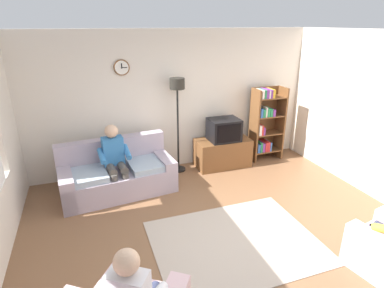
{
  "coord_description": "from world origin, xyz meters",
  "views": [
    {
      "loc": [
        -1.67,
        -3.18,
        2.8
      ],
      "look_at": [
        -0.22,
        0.96,
        1.1
      ],
      "focal_mm": 29.42,
      "sensor_mm": 36.0,
      "label": 1
    }
  ],
  "objects_px": {
    "tv_stand": "(223,153)",
    "floor_lamp": "(177,100)",
    "tv": "(224,130)",
    "bookshelf": "(265,123)",
    "person_on_couch": "(115,157)",
    "couch": "(117,175)"
  },
  "relations": [
    {
      "from": "tv_stand",
      "to": "couch",
      "type": "bearing_deg",
      "value": -170.25
    },
    {
      "from": "couch",
      "to": "bookshelf",
      "type": "relative_size",
      "value": 1.28
    },
    {
      "from": "tv_stand",
      "to": "tv",
      "type": "relative_size",
      "value": 1.83
    },
    {
      "from": "tv",
      "to": "bookshelf",
      "type": "xyz_separation_m",
      "value": [
        1.0,
        0.09,
        0.01
      ]
    },
    {
      "from": "bookshelf",
      "to": "couch",
      "type": "bearing_deg",
      "value": -172.08
    },
    {
      "from": "tv_stand",
      "to": "tv",
      "type": "height_order",
      "value": "tv"
    },
    {
      "from": "bookshelf",
      "to": "floor_lamp",
      "type": "bearing_deg",
      "value": 179.05
    },
    {
      "from": "couch",
      "to": "person_on_couch",
      "type": "distance_m",
      "value": 0.4
    },
    {
      "from": "couch",
      "to": "tv",
      "type": "height_order",
      "value": "tv"
    },
    {
      "from": "couch",
      "to": "person_on_couch",
      "type": "height_order",
      "value": "person_on_couch"
    },
    {
      "from": "tv",
      "to": "floor_lamp",
      "type": "bearing_deg",
      "value": 172.36
    },
    {
      "from": "couch",
      "to": "floor_lamp",
      "type": "height_order",
      "value": "floor_lamp"
    },
    {
      "from": "tv",
      "to": "person_on_couch",
      "type": "distance_m",
      "value": 2.25
    },
    {
      "from": "tv",
      "to": "tv_stand",
      "type": "bearing_deg",
      "value": 90.0
    },
    {
      "from": "person_on_couch",
      "to": "tv",
      "type": "bearing_deg",
      "value": 11.8
    },
    {
      "from": "floor_lamp",
      "to": "tv",
      "type": "bearing_deg",
      "value": -7.64
    },
    {
      "from": "tv_stand",
      "to": "tv",
      "type": "bearing_deg",
      "value": -90.0
    },
    {
      "from": "tv_stand",
      "to": "bookshelf",
      "type": "xyz_separation_m",
      "value": [
        1.0,
        0.07,
        0.52
      ]
    },
    {
      "from": "couch",
      "to": "floor_lamp",
      "type": "distance_m",
      "value": 1.76
    },
    {
      "from": "tv",
      "to": "person_on_couch",
      "type": "bearing_deg",
      "value": -168.2
    },
    {
      "from": "tv",
      "to": "bookshelf",
      "type": "distance_m",
      "value": 1.0
    },
    {
      "from": "tv_stand",
      "to": "floor_lamp",
      "type": "height_order",
      "value": "floor_lamp"
    }
  ]
}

